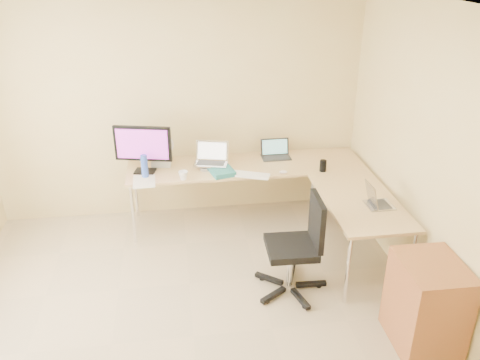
{
  "coord_description": "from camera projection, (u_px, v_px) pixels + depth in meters",
  "views": [
    {
      "loc": [
        -0.05,
        -3.19,
        2.97
      ],
      "look_at": [
        0.55,
        1.1,
        0.9
      ],
      "focal_mm": 36.91,
      "sensor_mm": 36.0,
      "label": 1
    }
  ],
  "objects": [
    {
      "name": "office_chair",
      "position": [
        291.0,
        245.0,
        4.49
      ],
      "size": [
        0.6,
        0.6,
        0.97
      ],
      "primitive_type": "cube",
      "rotation": [
        0.0,
        0.0,
        -0.04
      ],
      "color": "black",
      "rests_on": "ground"
    },
    {
      "name": "water_bottle",
      "position": [
        144.0,
        166.0,
        5.21
      ],
      "size": [
        0.09,
        0.09,
        0.25
      ],
      "primitive_type": "cylinder",
      "rotation": [
        0.0,
        0.0,
        0.37
      ],
      "color": "#2846A3",
      "rests_on": "desk_main"
    },
    {
      "name": "desk_fan",
      "position": [
        163.0,
        149.0,
        5.56
      ],
      "size": [
        0.3,
        0.3,
        0.31
      ],
      "primitive_type": "cylinder",
      "rotation": [
        0.0,
        0.0,
        0.28
      ],
      "color": "silver",
      "rests_on": "desk_main"
    },
    {
      "name": "book_stack",
      "position": [
        221.0,
        170.0,
        5.35
      ],
      "size": [
        0.3,
        0.36,
        0.05
      ],
      "primitive_type": "cube",
      "rotation": [
        0.0,
        0.0,
        0.24
      ],
      "color": "#236E6F",
      "rests_on": "desk_main"
    },
    {
      "name": "laptop_black",
      "position": [
        276.0,
        149.0,
        5.69
      ],
      "size": [
        0.34,
        0.25,
        0.21
      ],
      "primitive_type": "cube",
      "rotation": [
        0.0,
        0.0,
        0.01
      ],
      "color": "black",
      "rests_on": "desk_main"
    },
    {
      "name": "wall_back",
      "position": [
        178.0,
        108.0,
        5.59
      ],
      "size": [
        4.5,
        0.0,
        4.5
      ],
      "primitive_type": "plane",
      "rotation": [
        1.57,
        0.0,
        0.0
      ],
      "color": "#DAC789",
      "rests_on": "ground"
    },
    {
      "name": "white_box",
      "position": [
        161.0,
        162.0,
        5.53
      ],
      "size": [
        0.22,
        0.17,
        0.08
      ],
      "primitive_type": "cube",
      "rotation": [
        0.0,
        0.0,
        -0.09
      ],
      "color": "beige",
      "rests_on": "desk_main"
    },
    {
      "name": "ceiling",
      "position": [
        176.0,
        12.0,
        3.02
      ],
      "size": [
        4.5,
        4.5,
        0.0
      ],
      "primitive_type": "plane",
      "rotation": [
        3.14,
        0.0,
        0.0
      ],
      "color": "white",
      "rests_on": "ground"
    },
    {
      "name": "mouse",
      "position": [
        283.0,
        172.0,
        5.34
      ],
      "size": [
        0.1,
        0.07,
        0.03
      ],
      "primitive_type": "ellipsoid",
      "rotation": [
        0.0,
        0.0,
        0.13
      ],
      "color": "white",
      "rests_on": "desk_main"
    },
    {
      "name": "mug",
      "position": [
        183.0,
        175.0,
        5.19
      ],
      "size": [
        0.12,
        0.12,
        0.09
      ],
      "primitive_type": "imported",
      "rotation": [
        0.0,
        0.0,
        0.23
      ],
      "color": "white",
      "rests_on": "desk_main"
    },
    {
      "name": "monitor",
      "position": [
        143.0,
        149.0,
        5.27
      ],
      "size": [
        0.65,
        0.34,
        0.53
      ],
      "primitive_type": "cube",
      "rotation": [
        0.0,
        0.0,
        -0.23
      ],
      "color": "black",
      "rests_on": "desk_main"
    },
    {
      "name": "floor",
      "position": [
        193.0,
        336.0,
        4.14
      ],
      "size": [
        4.5,
        4.5,
        0.0
      ],
      "primitive_type": "plane",
      "color": "tan",
      "rests_on": "ground"
    },
    {
      "name": "wall_right",
      "position": [
        456.0,
        182.0,
        3.84
      ],
      "size": [
        0.0,
        4.5,
        4.5
      ],
      "primitive_type": "plane",
      "rotation": [
        1.57,
        0.0,
        -1.57
      ],
      "color": "#DAC789",
      "rests_on": "ground"
    },
    {
      "name": "papers",
      "position": [
        144.0,
        181.0,
        5.16
      ],
      "size": [
        0.24,
        0.33,
        0.01
      ],
      "primitive_type": "cube",
      "rotation": [
        0.0,
        0.0,
        0.02
      ],
      "color": "beige",
      "rests_on": "desk_main"
    },
    {
      "name": "black_cup",
      "position": [
        323.0,
        166.0,
        5.37
      ],
      "size": [
        0.09,
        0.09,
        0.13
      ],
      "primitive_type": "cylinder",
      "rotation": [
        0.0,
        0.0,
        -0.17
      ],
      "color": "black",
      "rests_on": "desk_main"
    },
    {
      "name": "desk_main",
      "position": [
        246.0,
        193.0,
        5.72
      ],
      "size": [
        2.65,
        0.7,
        0.73
      ],
      "primitive_type": "cube",
      "color": "tan",
      "rests_on": "ground"
    },
    {
      "name": "keyboard",
      "position": [
        247.0,
        175.0,
        5.29
      ],
      "size": [
        0.5,
        0.31,
        0.02
      ],
      "primitive_type": "cube",
      "rotation": [
        0.0,
        0.0,
        -0.39
      ],
      "color": "white",
      "rests_on": "desk_main"
    },
    {
      "name": "laptop_center",
      "position": [
        211.0,
        154.0,
        5.4
      ],
      "size": [
        0.42,
        0.36,
        0.23
      ],
      "primitive_type": "cube",
      "rotation": [
        0.0,
        0.0,
        -0.26
      ],
      "color": "#B9B9BE",
      "rests_on": "desk_main"
    },
    {
      "name": "laptop_return",
      "position": [
        381.0,
        197.0,
        4.64
      ],
      "size": [
        0.3,
        0.24,
        0.2
      ],
      "primitive_type": "cube",
      "rotation": [
        0.0,
        0.0,
        1.6
      ],
      "color": "#A0A0A8",
      "rests_on": "desk_return"
    },
    {
      "name": "cabinet",
      "position": [
        426.0,
        307.0,
        3.93
      ],
      "size": [
        0.48,
        0.59,
        0.81
      ],
      "primitive_type": "cube",
      "rotation": [
        0.0,
        0.0,
        -0.02
      ],
      "color": "brown",
      "rests_on": "ground"
    },
    {
      "name": "cd_stack",
      "position": [
        206.0,
        168.0,
        5.43
      ],
      "size": [
        0.18,
        0.18,
        0.03
      ],
      "primitive_type": "cylinder",
      "rotation": [
        0.0,
        0.0,
        0.41
      ],
      "color": "#AFB4D0",
      "rests_on": "desk_main"
    },
    {
      "name": "desk_return",
      "position": [
        357.0,
        232.0,
        4.95
      ],
      "size": [
        0.7,
        1.3,
        0.73
      ],
      "primitive_type": "cube",
      "color": "tan",
      "rests_on": "ground"
    }
  ]
}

